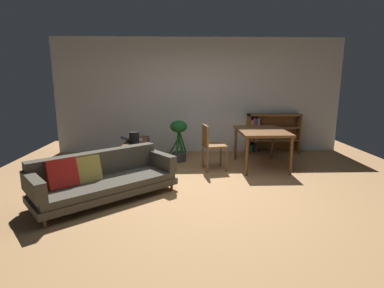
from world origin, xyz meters
name	(u,v)px	position (x,y,z in m)	size (l,w,h in m)	color
ground_plane	(208,190)	(0.00, 0.00, 0.00)	(8.16, 8.16, 0.00)	#A87A4C
back_wall_panel	(199,96)	(0.00, 2.70, 1.35)	(6.80, 0.10, 2.70)	silver
fabric_couch	(101,178)	(-1.61, -0.28, 0.31)	(2.10, 1.89, 0.69)	brown
media_console	(137,153)	(-1.36, 1.51, 0.25)	(0.42, 1.10, 0.51)	brown
open_laptop	(133,139)	(-1.43, 1.55, 0.53)	(0.48, 0.36, 0.08)	silver
desk_speaker	(134,138)	(-1.35, 1.26, 0.62)	(0.19, 0.19, 0.23)	black
potted_floor_plant	(179,138)	(-0.49, 1.78, 0.52)	(0.39, 0.37, 0.89)	#333338
dining_table	(262,134)	(1.18, 1.29, 0.68)	(0.92, 1.26, 0.76)	brown
dining_chair_near	(211,144)	(0.15, 1.11, 0.52)	(0.48, 0.47, 0.89)	brown
bookshelf	(270,133)	(1.71, 2.53, 0.47)	(1.25, 0.30, 0.94)	brown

